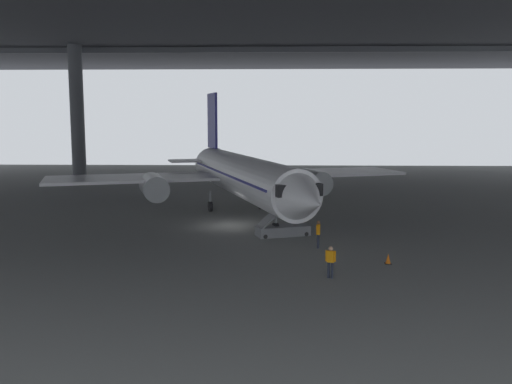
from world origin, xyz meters
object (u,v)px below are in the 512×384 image
Objects in this scene: traffic_cone_orange at (388,259)px; baggage_tug at (292,194)px; boarding_stairs at (284,225)px; crew_worker_by_stairs at (318,232)px; crew_worker_near_nose at (331,260)px; airplane_main at (241,176)px.

baggage_tug is at bearing 100.41° from traffic_cone_orange.
crew_worker_by_stairs is (2.12, -3.79, 0.30)m from boarding_stairs.
crew_worker_near_nose is at bearing -89.10° from crew_worker_by_stairs.
airplane_main is 55.03× the size of traffic_cone_orange.
baggage_tug is (4.59, 8.93, -2.78)m from airplane_main.
airplane_main is at bearing 119.49° from traffic_cone_orange.
airplane_main reaches higher than baggage_tug.
crew_worker_by_stairs is 0.71× the size of baggage_tug.
airplane_main is 10.42m from baggage_tug.
airplane_main is 13.94m from crew_worker_by_stairs.
airplane_main is at bearing 111.51° from boarding_stairs.
boarding_stairs reaches higher than crew_worker_by_stairs.
airplane_main is 9.78m from boarding_stairs.
boarding_stairs is 2.69× the size of crew_worker_near_nose.
traffic_cone_orange is 0.24× the size of baggage_tug.
baggage_tug is at bearing 92.64° from crew_worker_by_stairs.
boarding_stairs reaches higher than baggage_tug.
baggage_tug is at bearing 92.22° from crew_worker_near_nose.
crew_worker_near_nose is 0.95× the size of crew_worker_by_stairs.
boarding_stairs is at bearing 119.23° from crew_worker_by_stairs.
crew_worker_by_stairs is at bearing 134.19° from traffic_cone_orange.
crew_worker_by_stairs reaches higher than baggage_tug.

